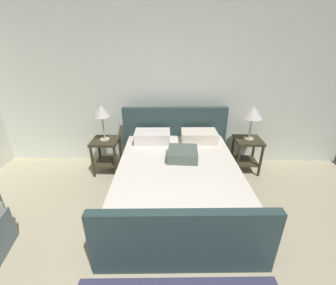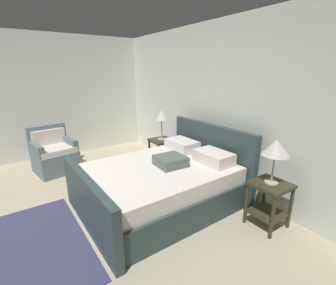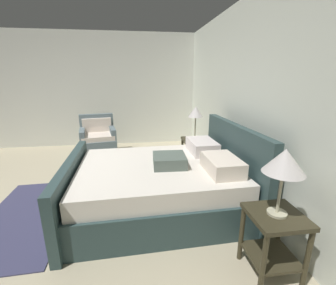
# 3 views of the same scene
# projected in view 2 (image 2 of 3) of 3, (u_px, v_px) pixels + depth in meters

# --- Properties ---
(ground_plane) EXTENTS (6.17, 6.14, 0.02)m
(ground_plane) POSITION_uv_depth(u_px,v_px,m) (21.00, 248.00, 2.75)
(ground_plane) COLOR #B6A98B
(wall_back) EXTENTS (6.29, 0.12, 2.73)m
(wall_back) POSITION_uv_depth(u_px,v_px,m) (221.00, 107.00, 4.02)
(wall_back) COLOR silver
(wall_back) RESTS_ON ground
(bed) EXTENTS (1.85, 2.26, 1.10)m
(bed) POSITION_uv_depth(u_px,v_px,m) (162.00, 183.00, 3.56)
(bed) COLOR #2C4142
(bed) RESTS_ON ground
(nightstand_right) EXTENTS (0.44, 0.44, 0.60)m
(nightstand_right) POSITION_uv_depth(u_px,v_px,m) (269.00, 197.00, 3.03)
(nightstand_right) COLOR #342E1E
(nightstand_right) RESTS_ON ground
(table_lamp_right) EXTENTS (0.33, 0.33, 0.57)m
(table_lamp_right) POSITION_uv_depth(u_px,v_px,m) (276.00, 148.00, 2.84)
(table_lamp_right) COLOR #B7B293
(table_lamp_right) RESTS_ON nightstand_right
(nightstand_left) EXTENTS (0.44, 0.44, 0.60)m
(nightstand_left) POSITION_uv_depth(u_px,v_px,m) (162.00, 149.00, 4.91)
(nightstand_left) COLOR #342E1E
(nightstand_left) RESTS_ON ground
(table_lamp_left) EXTENTS (0.26, 0.26, 0.60)m
(table_lamp_left) POSITION_uv_depth(u_px,v_px,m) (162.00, 116.00, 4.71)
(table_lamp_left) COLOR #B7B293
(table_lamp_left) RESTS_ON nightstand_left
(armchair) EXTENTS (0.85, 0.84, 0.90)m
(armchair) POSITION_uv_depth(u_px,v_px,m) (54.00, 154.00, 4.74)
(armchair) COLOR slate
(armchair) RESTS_ON ground
(area_rug) EXTENTS (1.92, 1.05, 0.01)m
(area_rug) POSITION_uv_depth(u_px,v_px,m) (39.00, 246.00, 2.75)
(area_rug) COLOR #383857
(area_rug) RESTS_ON ground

